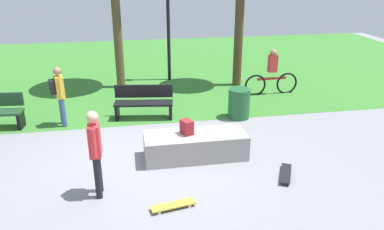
{
  "coord_description": "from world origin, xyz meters",
  "views": [
    {
      "loc": [
        -0.5,
        -7.53,
        4.05
      ],
      "look_at": [
        0.89,
        0.35,
        0.84
      ],
      "focal_mm": 35.72,
      "sensor_mm": 36.0,
      "label": 1
    }
  ],
  "objects_px": {
    "pedestrian_with_backpack": "(59,91)",
    "cyclist_on_bicycle": "(272,75)",
    "concrete_ledge": "(195,145)",
    "trash_bin": "(239,104)",
    "backpack_on_ledge": "(187,127)",
    "lamp_post": "(168,12)",
    "skateboard_by_ledge": "(173,205)",
    "park_bench_near_lamppost": "(144,101)",
    "skater_performing_trick": "(95,148)",
    "skateboard_spare": "(286,173)"
  },
  "relations": [
    {
      "from": "pedestrian_with_backpack",
      "to": "cyclist_on_bicycle",
      "type": "relative_size",
      "value": 0.87
    },
    {
      "from": "concrete_ledge",
      "to": "trash_bin",
      "type": "height_order",
      "value": "trash_bin"
    },
    {
      "from": "concrete_ledge",
      "to": "backpack_on_ledge",
      "type": "height_order",
      "value": "backpack_on_ledge"
    },
    {
      "from": "lamp_post",
      "to": "pedestrian_with_backpack",
      "type": "height_order",
      "value": "lamp_post"
    },
    {
      "from": "skateboard_by_ledge",
      "to": "trash_bin",
      "type": "relative_size",
      "value": 0.99
    },
    {
      "from": "pedestrian_with_backpack",
      "to": "cyclist_on_bicycle",
      "type": "distance_m",
      "value": 6.58
    },
    {
      "from": "skateboard_by_ledge",
      "to": "park_bench_near_lamppost",
      "type": "relative_size",
      "value": 0.5
    },
    {
      "from": "skater_performing_trick",
      "to": "lamp_post",
      "type": "height_order",
      "value": "lamp_post"
    },
    {
      "from": "concrete_ledge",
      "to": "skater_performing_trick",
      "type": "xyz_separation_m",
      "value": [
        -2.03,
        -1.15,
        0.69
      ]
    },
    {
      "from": "skater_performing_trick",
      "to": "pedestrian_with_backpack",
      "type": "distance_m",
      "value": 3.68
    },
    {
      "from": "skater_performing_trick",
      "to": "pedestrian_with_backpack",
      "type": "relative_size",
      "value": 1.05
    },
    {
      "from": "lamp_post",
      "to": "pedestrian_with_backpack",
      "type": "bearing_deg",
      "value": -131.36
    },
    {
      "from": "lamp_post",
      "to": "trash_bin",
      "type": "relative_size",
      "value": 4.74
    },
    {
      "from": "skater_performing_trick",
      "to": "trash_bin",
      "type": "relative_size",
      "value": 2.0
    },
    {
      "from": "skateboard_by_ledge",
      "to": "park_bench_near_lamppost",
      "type": "xyz_separation_m",
      "value": [
        -0.25,
        4.36,
        0.42
      ]
    },
    {
      "from": "skateboard_spare",
      "to": "pedestrian_with_backpack",
      "type": "distance_m",
      "value": 6.02
    },
    {
      "from": "lamp_post",
      "to": "park_bench_near_lamppost",
      "type": "bearing_deg",
      "value": -107.63
    },
    {
      "from": "skater_performing_trick",
      "to": "cyclist_on_bicycle",
      "type": "bearing_deg",
      "value": 43.62
    },
    {
      "from": "cyclist_on_bicycle",
      "to": "skater_performing_trick",
      "type": "bearing_deg",
      "value": -136.38
    },
    {
      "from": "skateboard_spare",
      "to": "pedestrian_with_backpack",
      "type": "bearing_deg",
      "value": 143.86
    },
    {
      "from": "lamp_post",
      "to": "trash_bin",
      "type": "distance_m",
      "value": 4.75
    },
    {
      "from": "skater_performing_trick",
      "to": "skateboard_spare",
      "type": "relative_size",
      "value": 2.07
    },
    {
      "from": "lamp_post",
      "to": "trash_bin",
      "type": "bearing_deg",
      "value": -70.28
    },
    {
      "from": "skateboard_spare",
      "to": "park_bench_near_lamppost",
      "type": "bearing_deg",
      "value": 125.63
    },
    {
      "from": "skateboard_by_ledge",
      "to": "cyclist_on_bicycle",
      "type": "relative_size",
      "value": 0.45
    },
    {
      "from": "skateboard_by_ledge",
      "to": "pedestrian_with_backpack",
      "type": "bearing_deg",
      "value": 119.96
    },
    {
      "from": "backpack_on_ledge",
      "to": "trash_bin",
      "type": "height_order",
      "value": "backpack_on_ledge"
    },
    {
      "from": "backpack_on_ledge",
      "to": "skateboard_spare",
      "type": "xyz_separation_m",
      "value": [
        1.84,
        -1.19,
        -0.66
      ]
    },
    {
      "from": "backpack_on_ledge",
      "to": "cyclist_on_bicycle",
      "type": "distance_m",
      "value": 5.14
    },
    {
      "from": "skateboard_spare",
      "to": "park_bench_near_lamppost",
      "type": "xyz_separation_m",
      "value": [
        -2.64,
        3.68,
        0.42
      ]
    },
    {
      "from": "trash_bin",
      "to": "pedestrian_with_backpack",
      "type": "relative_size",
      "value": 0.52
    },
    {
      "from": "skater_performing_trick",
      "to": "trash_bin",
      "type": "height_order",
      "value": "skater_performing_trick"
    },
    {
      "from": "lamp_post",
      "to": "pedestrian_with_backpack",
      "type": "distance_m",
      "value": 5.22
    },
    {
      "from": "trash_bin",
      "to": "lamp_post",
      "type": "bearing_deg",
      "value": 109.72
    },
    {
      "from": "pedestrian_with_backpack",
      "to": "concrete_ledge",
      "type": "bearing_deg",
      "value": -36.87
    },
    {
      "from": "park_bench_near_lamppost",
      "to": "backpack_on_ledge",
      "type": "bearing_deg",
      "value": -72.24
    },
    {
      "from": "skateboard_by_ledge",
      "to": "lamp_post",
      "type": "bearing_deg",
      "value": 83.59
    },
    {
      "from": "skateboard_spare",
      "to": "pedestrian_with_backpack",
      "type": "height_order",
      "value": "pedestrian_with_backpack"
    },
    {
      "from": "cyclist_on_bicycle",
      "to": "skateboard_spare",
      "type": "bearing_deg",
      "value": -107.52
    },
    {
      "from": "concrete_ledge",
      "to": "cyclist_on_bicycle",
      "type": "height_order",
      "value": "cyclist_on_bicycle"
    },
    {
      "from": "backpack_on_ledge",
      "to": "park_bench_near_lamppost",
      "type": "xyz_separation_m",
      "value": [
        -0.8,
        2.49,
        -0.24
      ]
    },
    {
      "from": "concrete_ledge",
      "to": "park_bench_near_lamppost",
      "type": "relative_size",
      "value": 1.36
    },
    {
      "from": "skateboard_by_ledge",
      "to": "trash_bin",
      "type": "xyz_separation_m",
      "value": [
        2.34,
        3.9,
        0.35
      ]
    },
    {
      "from": "backpack_on_ledge",
      "to": "cyclist_on_bicycle",
      "type": "height_order",
      "value": "cyclist_on_bicycle"
    },
    {
      "from": "backpack_on_ledge",
      "to": "pedestrian_with_backpack",
      "type": "relative_size",
      "value": 0.2
    },
    {
      "from": "backpack_on_ledge",
      "to": "pedestrian_with_backpack",
      "type": "distance_m",
      "value": 3.77
    },
    {
      "from": "park_bench_near_lamppost",
      "to": "pedestrian_with_backpack",
      "type": "xyz_separation_m",
      "value": [
        -2.17,
        -0.17,
        0.47
      ]
    },
    {
      "from": "skateboard_spare",
      "to": "park_bench_near_lamppost",
      "type": "relative_size",
      "value": 0.49
    },
    {
      "from": "cyclist_on_bicycle",
      "to": "pedestrian_with_backpack",
      "type": "bearing_deg",
      "value": -166.65
    },
    {
      "from": "cyclist_on_bicycle",
      "to": "park_bench_near_lamppost",
      "type": "bearing_deg",
      "value": -162.32
    }
  ]
}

